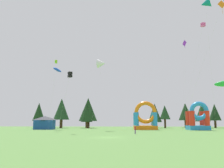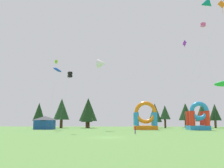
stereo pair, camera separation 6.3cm
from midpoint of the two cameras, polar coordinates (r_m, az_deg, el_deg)
ground_plane at (r=36.88m, az=-0.79°, el=-12.34°), size 120.00×120.00×0.00m
kite_lime_box at (r=64.06m, az=-12.86°, el=5.00°), size 0.54×4.37×17.65m
kite_orange_diamond at (r=58.84m, az=24.27°, el=16.42°), size 8.78×6.98×27.33m
kite_black_box at (r=51.08m, az=-9.73°, el=2.16°), size 2.48×1.86×12.36m
kite_purple_diamond at (r=71.74m, az=16.71°, el=8.92°), size 2.58×5.26×24.23m
kite_white_delta at (r=65.59m, az=-2.38°, el=4.80°), size 3.32×8.66×18.72m
kite_pink_box at (r=61.15m, az=20.47°, el=12.76°), size 7.11×2.64×24.55m
kite_teal_delta at (r=53.82m, az=20.98°, el=17.12°), size 4.76×8.69×26.34m
kite_blue_parafoil at (r=70.81m, az=-12.58°, el=3.23°), size 2.68×5.68×17.37m
person_near_camera at (r=46.04m, az=5.45°, el=-10.36°), size 0.38×0.38×1.56m
inflatable_red_slide at (r=66.50m, az=7.81°, el=-8.14°), size 6.11×4.45×7.46m
inflatable_blue_arch at (r=67.33m, az=19.45°, el=-7.75°), size 5.08×4.98×7.22m
festival_tent at (r=70.28m, az=-15.37°, el=-8.68°), size 5.18×3.33×3.61m
tree_row_0 at (r=86.18m, az=-16.63°, el=-6.23°), size 3.97×3.97×8.29m
tree_row_1 at (r=81.00m, az=-11.63°, el=-5.76°), size 5.03×5.03×9.45m
tree_row_2 at (r=78.80m, az=-5.88°, el=-6.87°), size 3.72×3.72×7.24m
tree_row_3 at (r=80.08m, az=-5.54°, el=-5.94°), size 5.90×5.90×9.65m
tree_row_4 at (r=81.44m, az=9.97°, el=-6.64°), size 4.41×4.41×7.89m
tree_row_5 at (r=81.65m, az=12.25°, el=-6.49°), size 3.45×3.45×7.31m
tree_row_6 at (r=85.45m, az=16.77°, el=-6.22°), size 4.61×4.61×8.14m
tree_row_7 at (r=82.66m, az=20.37°, el=-6.05°), size 4.65×4.65×8.29m
tree_row_8 at (r=86.75m, az=22.85°, el=-6.09°), size 3.88×3.88×7.75m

